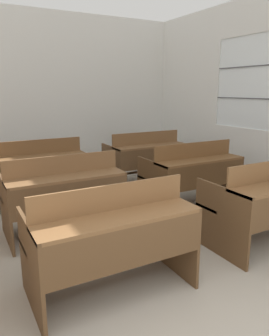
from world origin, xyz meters
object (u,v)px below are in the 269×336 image
object	(u,v)px
wastepaper_bin	(168,163)
bench_third_right	(145,157)
bench_third_center	(39,169)
bench_front_right	(269,201)
bench_front_center	(111,236)
bench_second_center	(64,193)
bench_second_right	(192,173)

from	to	relation	value
wastepaper_bin	bench_third_right	bearing A→B (deg)	-146.38
bench_third_center	bench_front_right	bearing A→B (deg)	-55.15
bench_front_right	bench_third_right	size ratio (longest dim) A/B	1.00
bench_third_center	wastepaper_bin	world-z (taller)	bench_third_center
bench_front_right	bench_third_right	bearing A→B (deg)	89.63
bench_front_right	bench_third_center	distance (m)	3.24
bench_front_center	bench_front_right	distance (m)	1.87
bench_front_right	bench_second_center	distance (m)	2.30
bench_third_right	bench_second_center	bearing A→B (deg)	-145.00
bench_second_right	bench_third_center	xyz separation A→B (m)	(-1.87, 1.33, 0.00)
bench_front_right	bench_second_center	world-z (taller)	same
bench_second_right	wastepaper_bin	distance (m)	2.15
wastepaper_bin	bench_second_right	bearing A→B (deg)	-115.41
bench_front_right	wastepaper_bin	distance (m)	3.40
bench_third_right	bench_third_center	bearing A→B (deg)	179.81
bench_second_right	bench_third_center	bearing A→B (deg)	144.60
bench_second_center	bench_third_center	world-z (taller)	same
bench_front_center	wastepaper_bin	size ratio (longest dim) A/B	3.75
bench_front_right	bench_third_center	world-z (taller)	same
bench_front_center	bench_second_right	xyz separation A→B (m)	(1.88, 1.32, 0.00)
bench_second_right	bench_second_center	bearing A→B (deg)	179.96
bench_front_center	bench_third_center	distance (m)	2.65
bench_second_center	bench_front_right	bearing A→B (deg)	-35.66
bench_front_right	wastepaper_bin	bearing A→B (deg)	74.17
bench_front_right	bench_second_right	distance (m)	1.34
bench_front_right	bench_front_center	bearing A→B (deg)	179.60
bench_second_right	wastepaper_bin	size ratio (longest dim) A/B	3.75
bench_second_center	bench_third_center	distance (m)	1.32
bench_second_center	bench_third_right	world-z (taller)	same
wastepaper_bin	bench_second_center	bearing A→B (deg)	-145.45
bench_front_center	bench_second_center	bearing A→B (deg)	89.82
bench_front_center	bench_front_right	xyz separation A→B (m)	(1.87, -0.01, 0.00)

